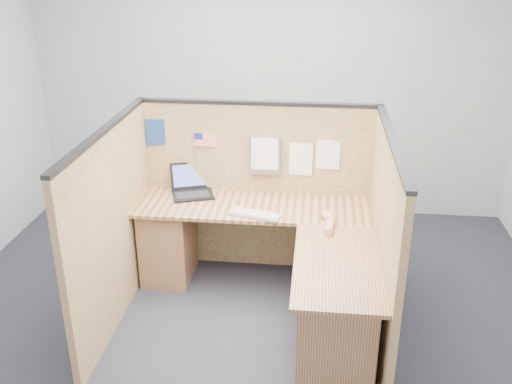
# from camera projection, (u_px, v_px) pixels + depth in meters

# --- Properties ---
(floor) EXTENTS (5.00, 5.00, 0.00)m
(floor) POSITION_uv_depth(u_px,v_px,m) (244.00, 327.00, 4.40)
(floor) COLOR #20232E
(floor) RESTS_ON ground
(wall_back) EXTENTS (5.00, 0.00, 5.00)m
(wall_back) POSITION_uv_depth(u_px,v_px,m) (271.00, 84.00, 5.90)
(wall_back) COLOR #A8AAAD
(wall_back) RESTS_ON floor
(cubicle_partitions) EXTENTS (2.06, 1.83, 1.53)m
(cubicle_partitions) POSITION_uv_depth(u_px,v_px,m) (250.00, 214.00, 4.49)
(cubicle_partitions) COLOR brown
(cubicle_partitions) RESTS_ON floor
(l_desk) EXTENTS (1.95, 1.75, 0.73)m
(l_desk) POSITION_uv_depth(u_px,v_px,m) (271.00, 266.00, 4.49)
(l_desk) COLOR brown
(l_desk) RESTS_ON floor
(laptop) EXTENTS (0.41, 0.43, 0.25)m
(laptop) POSITION_uv_depth(u_px,v_px,m) (194.00, 186.00, 4.94)
(laptop) COLOR black
(laptop) RESTS_ON l_desk
(keyboard) EXTENTS (0.44, 0.25, 0.03)m
(keyboard) POSITION_uv_depth(u_px,v_px,m) (254.00, 214.00, 4.54)
(keyboard) COLOR gray
(keyboard) RESTS_ON l_desk
(mouse) EXTENTS (0.11, 0.08, 0.04)m
(mouse) POSITION_uv_depth(u_px,v_px,m) (328.00, 217.00, 4.48)
(mouse) COLOR silver
(mouse) RESTS_ON l_desk
(hand_forearm) EXTENTS (0.10, 0.35, 0.07)m
(hand_forearm) POSITION_uv_depth(u_px,v_px,m) (329.00, 222.00, 4.36)
(hand_forearm) COLOR #E0987B
(hand_forearm) RESTS_ON l_desk
(blue_poster) EXTENTS (0.17, 0.02, 0.23)m
(blue_poster) POSITION_uv_depth(u_px,v_px,m) (156.00, 132.00, 4.88)
(blue_poster) COLOR navy
(blue_poster) RESTS_ON cubicle_partitions
(american_flag) EXTENTS (0.19, 0.01, 0.32)m
(american_flag) POSITION_uv_depth(u_px,v_px,m) (203.00, 141.00, 4.85)
(american_flag) COLOR olive
(american_flag) RESTS_ON cubicle_partitions
(file_holder) EXTENTS (0.26, 0.05, 0.33)m
(file_holder) POSITION_uv_depth(u_px,v_px,m) (265.00, 155.00, 4.83)
(file_holder) COLOR slate
(file_holder) RESTS_ON cubicle_partitions
(paper_left) EXTENTS (0.23, 0.03, 0.29)m
(paper_left) POSITION_uv_depth(u_px,v_px,m) (299.00, 159.00, 4.84)
(paper_left) COLOR white
(paper_left) RESTS_ON cubicle_partitions
(paper_right) EXTENTS (0.20, 0.02, 0.25)m
(paper_right) POSITION_uv_depth(u_px,v_px,m) (328.00, 155.00, 4.79)
(paper_right) COLOR white
(paper_right) RESTS_ON cubicle_partitions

